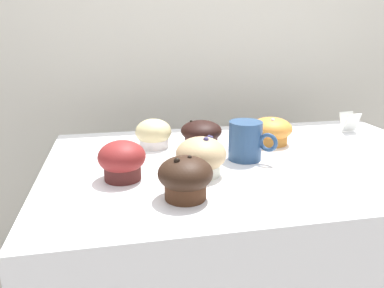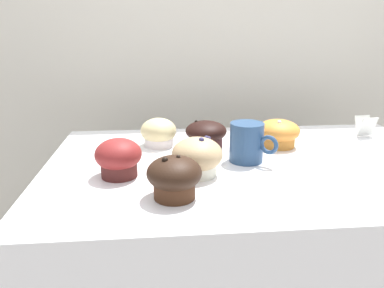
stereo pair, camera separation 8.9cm
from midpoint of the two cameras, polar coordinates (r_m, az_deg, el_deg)
The scene contains 9 objects.
wall_back at distance 1.49m, azimuth -0.40°, elevation 3.70°, with size 3.20×0.10×1.80m, color beige.
muffin_front_center at distance 0.81m, azimuth -1.74°, elevation -2.01°, with size 0.11×0.11×0.09m.
muffin_back_left at distance 1.01m, azimuth -8.40°, elevation 1.50°, with size 0.10×0.10×0.08m.
muffin_back_right at distance 0.70m, azimuth -4.66°, elevation -5.14°, with size 0.10×0.10×0.09m.
muffin_front_left at distance 0.81m, azimuth -13.73°, elevation -2.46°, with size 0.10×0.10×0.08m.
muffin_front_right at distance 1.05m, azimuth 9.61°, elevation 1.98°, with size 0.11×0.11×0.08m.
muffin_back_center at distance 1.00m, azimuth -1.10°, elevation 1.58°, with size 0.11×0.11×0.07m.
coffee_cup at distance 0.91m, azimuth 5.47°, elevation 0.58°, with size 0.10×0.10×0.09m.
price_card at distance 1.23m, azimuth 21.00°, elevation 3.15°, with size 0.06×0.05×0.06m.
Camera 1 is at (-0.32, -0.82, 1.25)m, focal length 35.00 mm.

